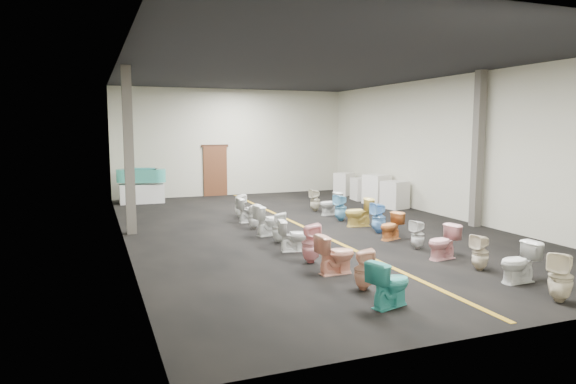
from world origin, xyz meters
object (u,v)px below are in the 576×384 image
toilet_left_9 (240,206)px  appliance_crate_a (395,195)px  toilet_left_1 (364,270)px  toilet_right_0 (561,277)px  toilet_left_0 (390,283)px  display_table (142,193)px  toilet_left_4 (294,235)px  toilet_right_10 (315,200)px  appliance_crate_c (363,189)px  toilet_left_2 (336,254)px  toilet_right_5 (391,226)px  toilet_right_6 (379,218)px  toilet_right_3 (443,242)px  toilet_right_8 (341,208)px  toilet_left_3 (311,243)px  toilet_left_8 (249,210)px  toilet_left_6 (270,220)px  toilet_right_9 (330,204)px  bathtub (141,175)px  toilet_right_2 (480,252)px  toilet_left_5 (279,227)px  appliance_crate_b (377,189)px  toilet_right_7 (359,212)px  appliance_crate_d (344,184)px  toilet_right_4 (418,235)px  toilet_left_7 (254,217)px  toilet_right_1 (519,262)px

toilet_left_9 → appliance_crate_a: bearing=-104.0°
toilet_left_1 → toilet_right_0: toilet_right_0 is taller
toilet_left_0 → appliance_crate_a: bearing=-49.9°
display_table → toilet_left_9: 5.18m
toilet_left_4 → toilet_right_10: (2.82, 5.11, 0.01)m
appliance_crate_c → toilet_left_2: 10.69m
toilet_left_0 → toilet_right_5: (2.75, 4.30, -0.04)m
appliance_crate_c → toilet_right_6: (-2.81, -5.90, -0.02)m
toilet_right_3 → toilet_right_8: toilet_right_8 is taller
toilet_left_3 → toilet_left_8: (0.17, 5.04, -0.05)m
toilet_right_5 → toilet_left_6: bearing=-140.5°
display_table → appliance_crate_c: (8.33, -2.33, 0.08)m
display_table → toilet_right_9: size_ratio=2.17×
display_table → bathtub: size_ratio=0.90×
toilet_left_0 → toilet_right_5: size_ratio=1.12×
toilet_left_0 → toilet_right_2: toilet_left_0 is taller
toilet_left_5 → toilet_left_3: bearing=-163.0°
appliance_crate_b → toilet_right_6: appliance_crate_b is taller
toilet_left_3 → toilet_right_9: size_ratio=1.13×
toilet_left_1 → toilet_left_2: toilet_left_2 is taller
appliance_crate_c → toilet_left_5: appliance_crate_c is taller
toilet_right_5 → toilet_left_0: bearing=-52.5°
toilet_left_4 → toilet_right_7: bearing=-43.0°
toilet_left_6 → appliance_crate_d: bearing=-49.9°
display_table → appliance_crate_c: size_ratio=1.85×
appliance_crate_b → toilet_right_7: 4.75m
toilet_left_8 → toilet_right_2: size_ratio=1.03×
toilet_right_6 → toilet_right_4: bearing=-6.4°
toilet_left_6 → toilet_right_4: size_ratio=1.18×
bathtub → toilet_left_1: bearing=-60.8°
toilet_right_3 → appliance_crate_d: bearing=154.6°
toilet_right_2 → toilet_right_7: bearing=174.1°
toilet_left_7 → toilet_left_5: bearing=162.3°
appliance_crate_c → toilet_left_0: 12.44m
toilet_left_8 → toilet_right_3: 6.39m
toilet_right_5 → toilet_right_6: toilet_right_6 is taller
bathtub → toilet_right_10: size_ratio=2.37×
toilet_left_8 → toilet_left_2: bearing=177.9°
toilet_left_5 → toilet_right_6: bearing=-69.3°
appliance_crate_a → toilet_left_6: bearing=-153.9°
appliance_crate_a → toilet_right_8: 3.35m
toilet_right_6 → toilet_right_7: toilet_right_6 is taller
appliance_crate_b → toilet_right_1: appliance_crate_b is taller
toilet_left_6 → toilet_right_9: 3.76m
appliance_crate_b → toilet_left_8: bearing=-160.7°
toilet_right_2 → toilet_right_10: toilet_right_10 is taller
toilet_right_1 → toilet_right_3: bearing=-174.7°
display_table → toilet_left_4: 9.69m
toilet_left_5 → toilet_left_8: bearing=16.6°
bathtub → toilet_right_10: (5.40, -4.23, -0.69)m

